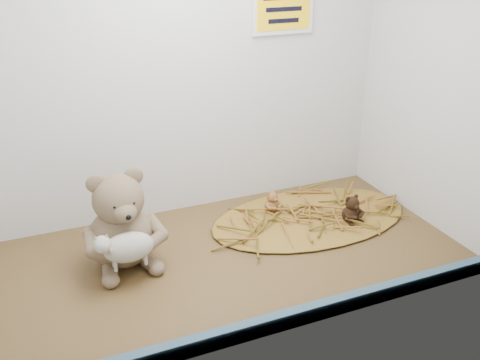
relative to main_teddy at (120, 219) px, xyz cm
name	(u,v)px	position (x,y,z in cm)	size (l,w,h in cm)	color
alcove_shell	(205,71)	(22.63, 1.21, 32.81)	(120.40, 60.20, 90.40)	#463218
front_rail	(272,323)	(22.63, -36.59, -10.39)	(119.28, 2.20, 3.60)	#3E6077
straw_bed	(310,217)	(53.20, 1.81, -11.62)	(58.69, 34.08, 1.14)	olive
main_teddy	(120,219)	(0.00, 0.00, 0.00)	(19.65, 20.74, 24.37)	#7B644C
toy_lamb	(129,247)	(0.00, -8.73, -2.95)	(14.99, 9.15, 9.69)	beige
mini_teddy_tan	(272,200)	(44.31, 8.58, -7.79)	(5.25, 5.55, 6.52)	#9C6133
mini_teddy_brown	(351,208)	(62.08, -4.96, -7.17)	(6.26, 6.61, 7.77)	black
wall_sign	(283,9)	(52.63, 21.61, 42.81)	(16.00, 1.20, 11.00)	yellow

